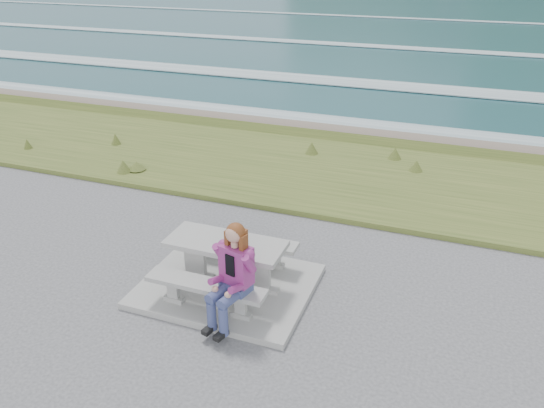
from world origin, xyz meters
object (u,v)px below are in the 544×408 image
(bench_seaward, at_px, (244,243))
(seated_woman, at_px, (230,289))
(bench_landward, at_px, (206,289))
(picnic_table, at_px, (226,251))

(bench_seaward, distance_m, seated_woman, 1.61)
(bench_landward, height_order, seated_woman, seated_woman)
(bench_landward, relative_size, seated_woman, 1.21)
(bench_landward, bearing_deg, seated_woman, -17.18)
(picnic_table, bearing_deg, bench_landward, -90.00)
(bench_seaward, bearing_deg, seated_woman, -73.92)
(picnic_table, height_order, bench_seaward, picnic_table)
(picnic_table, xyz_separation_m, bench_seaward, (0.00, 0.70, -0.23))
(bench_landward, bearing_deg, picnic_table, 90.00)
(picnic_table, relative_size, bench_landward, 1.00)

